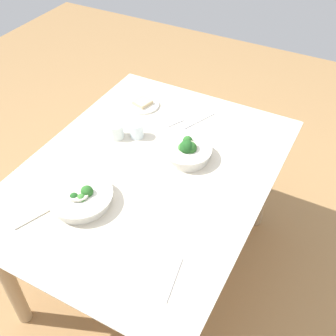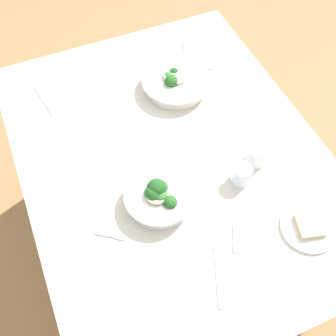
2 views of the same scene
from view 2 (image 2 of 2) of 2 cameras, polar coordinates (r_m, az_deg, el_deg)
The scene contains 12 objects.
ground_plane at distance 2.16m, azimuth 0.47°, elevation -9.90°, with size 6.00×6.00×0.00m, color #9E7547.
dining_table at distance 1.59m, azimuth 0.63°, elevation -0.40°, with size 1.42×1.08×0.75m.
broccoli_bowl_far at distance 1.70m, azimuth 1.02°, elevation 11.71°, with size 0.28×0.28×0.09m.
broccoli_bowl_near at distance 1.36m, azimuth -1.28°, elevation -3.98°, with size 0.23×0.23×0.11m.
bread_side_plate at distance 1.42m, azimuth 18.88°, elevation -7.74°, with size 0.18×0.18×0.03m.
water_glass_center at distance 1.43m, azimuth 10.11°, elevation -0.88°, with size 0.07×0.07×0.08m, color silver.
water_glass_side at distance 1.49m, azimuth 12.13°, elevation 1.83°, with size 0.08×0.08×0.08m, color silver.
fork_by_far_bowl at distance 1.35m, azimuth -7.87°, elevation -9.32°, with size 0.06×0.09×0.00m.
fork_by_near_bowl at distance 1.35m, azimuth 9.17°, elevation -9.80°, with size 0.09×0.05×0.00m.
table_knife_left at distance 1.30m, azimuth 6.82°, elevation -14.18°, with size 0.22×0.01×0.00m, color #B7B7BC.
table_knife_right at distance 1.75m, azimuth -16.90°, elevation 9.06°, with size 0.19×0.01×0.00m, color #B7B7BC.
napkin_folded_upper at distance 1.87m, azimuth 4.12°, elevation 15.26°, with size 0.17×0.12×0.01m, color #B1A997.
Camera 2 is at (0.80, -0.36, 1.97)m, focal length 44.08 mm.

